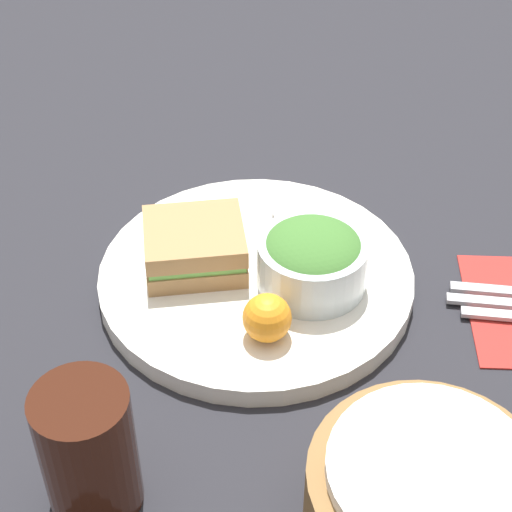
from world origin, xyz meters
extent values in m
plane|color=#232328|center=(0.00, 0.00, 0.00)|extent=(4.00, 4.00, 0.00)
cylinder|color=white|center=(0.00, 0.00, 0.01)|extent=(0.32, 0.32, 0.02)
cube|color=#A37A4C|center=(0.06, -0.01, 0.03)|extent=(0.11, 0.11, 0.02)
cube|color=#6BB24C|center=(0.06, -0.01, 0.04)|extent=(0.11, 0.10, 0.01)
cube|color=#A37A4C|center=(0.06, -0.01, 0.06)|extent=(0.11, 0.11, 0.02)
cylinder|color=silver|center=(-0.06, 0.02, 0.05)|extent=(0.11, 0.11, 0.05)
ellipsoid|color=#3D702D|center=(-0.06, 0.02, 0.07)|extent=(0.10, 0.10, 0.04)
cylinder|color=#99999E|center=(-0.05, -0.06, 0.04)|extent=(0.06, 0.06, 0.03)
sphere|color=orange|center=(-0.01, 0.09, 0.04)|extent=(0.05, 0.05, 0.05)
cylinder|color=#38190F|center=(0.12, 0.26, 0.06)|extent=(0.08, 0.08, 0.12)
cylinder|color=olive|center=(-0.14, 0.28, 0.04)|extent=(0.18, 0.18, 0.08)
cylinder|color=white|center=(-0.14, 0.28, 0.08)|extent=(0.16, 0.16, 0.01)
camera|label=1|loc=(-0.03, 0.65, 0.60)|focal=60.00mm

